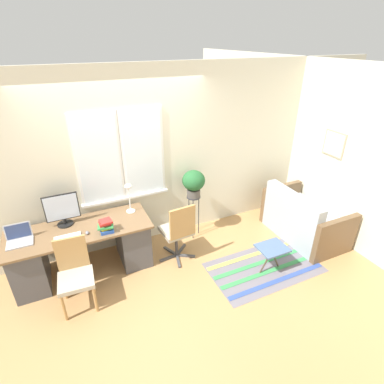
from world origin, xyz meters
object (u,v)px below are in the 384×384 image
object	(u,v)px
mouse	(87,233)
book_stack	(106,226)
monitor	(62,210)
potted_plant	(194,182)
desk_lamp	(129,192)
couch_loveseat	(303,220)
folding_stool	(272,249)
keyboard	(68,237)
plant_stand	(194,203)
office_chair_swivel	(178,231)
desk_chair_wooden	(75,273)
laptop	(19,239)

from	to	relation	value
mouse	book_stack	world-z (taller)	book_stack
monitor	potted_plant	xyz separation A→B (m)	(1.90, -0.03, 0.04)
desk_lamp	monitor	bearing A→B (deg)	177.62
monitor	couch_loveseat	world-z (taller)	monitor
mouse	folding_stool	size ratio (longest dim) A/B	0.17
keyboard	plant_stand	distance (m)	1.93
keyboard	desk_lamp	xyz separation A→B (m)	(0.89, 0.30, 0.30)
mouse	office_chair_swivel	size ratio (longest dim) A/B	0.07
desk_lamp	plant_stand	bearing A→B (deg)	0.57
office_chair_swivel	couch_loveseat	bearing A→B (deg)	167.15
desk_chair_wooden	plant_stand	bearing A→B (deg)	23.74
plant_stand	potted_plant	bearing A→B (deg)	180.00
mouse	desk_lamp	xyz separation A→B (m)	(0.65, 0.32, 0.29)
laptop	folding_stool	distance (m)	3.28
plant_stand	folding_stool	xyz separation A→B (m)	(0.63, -1.23, -0.25)
office_chair_swivel	mouse	bearing A→B (deg)	-11.55
monitor	keyboard	bearing A→B (deg)	-89.44
book_stack	couch_loveseat	size ratio (longest dim) A/B	0.17
keyboard	couch_loveseat	size ratio (longest dim) A/B	0.24
office_chair_swivel	monitor	bearing A→B (deg)	-23.73
potted_plant	monitor	bearing A→B (deg)	179.19
potted_plant	folding_stool	world-z (taller)	potted_plant
keyboard	desk_chair_wooden	xyz separation A→B (m)	(0.00, -0.39, -0.27)
laptop	couch_loveseat	size ratio (longest dim) A/B	0.23
laptop	plant_stand	distance (m)	2.45
mouse	potted_plant	distance (m)	1.71
laptop	mouse	world-z (taller)	laptop
mouse	plant_stand	world-z (taller)	mouse
office_chair_swivel	desk_chair_wooden	bearing A→B (deg)	4.27
monitor	desk_lamp	distance (m)	0.90
desk_lamp	office_chair_swivel	world-z (taller)	desk_lamp
book_stack	desk_lamp	bearing A→B (deg)	41.10
desk_chair_wooden	couch_loveseat	world-z (taller)	desk_chair_wooden
monitor	office_chair_swivel	distance (m)	1.59
monitor	keyboard	size ratio (longest dim) A/B	1.41
folding_stool	mouse	bearing A→B (deg)	158.41
desk_lamp	desk_chair_wooden	xyz separation A→B (m)	(-0.88, -0.69, -0.57)
couch_loveseat	folding_stool	xyz separation A→B (m)	(-1.00, -0.47, 0.07)
couch_loveseat	potted_plant	distance (m)	1.93
monitor	keyboard	world-z (taller)	monitor
laptop	potted_plant	bearing A→B (deg)	3.62
monitor	book_stack	xyz separation A→B (m)	(0.48, -0.40, -0.15)
mouse	desk_lamp	world-z (taller)	desk_lamp
office_chair_swivel	book_stack	bearing A→B (deg)	-10.65
book_stack	desk_chair_wooden	bearing A→B (deg)	-145.20
office_chair_swivel	laptop	bearing A→B (deg)	-13.77
laptop	monitor	size ratio (longest dim) A/B	0.66
mouse	office_chair_swivel	xyz separation A→B (m)	(1.21, -0.14, -0.23)
desk_lamp	potted_plant	size ratio (longest dim) A/B	1.02
mouse	desk_lamp	size ratio (longest dim) A/B	0.16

